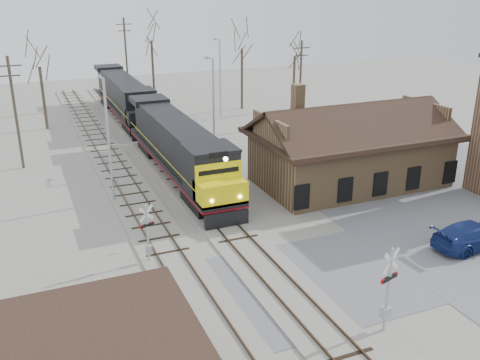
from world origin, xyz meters
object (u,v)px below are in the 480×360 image
object	(u,v)px
depot	(350,154)
locomotive_trailing	(125,97)
parked_car	(474,235)
locomotive_lead	(180,149)

from	to	relation	value
depot	locomotive_trailing	bearing A→B (deg)	113.17
locomotive_trailing	parked_car	size ratio (longest dim) A/B	3.95
depot	locomotive_lead	size ratio (longest dim) A/B	0.70
depot	parked_car	xyz separation A→B (m)	(0.73, -12.29, -1.61)
depot	locomotive_lead	bearing A→B (deg)	153.07
locomotive_lead	parked_car	bearing A→B (deg)	-55.31
parked_car	locomotive_trailing	bearing A→B (deg)	15.45
locomotive_lead	parked_car	xyz separation A→B (m)	(12.72, -18.38, -1.73)
depot	parked_car	world-z (taller)	depot
depot	locomotive_lead	xyz separation A→B (m)	(-11.99, 6.09, 0.12)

